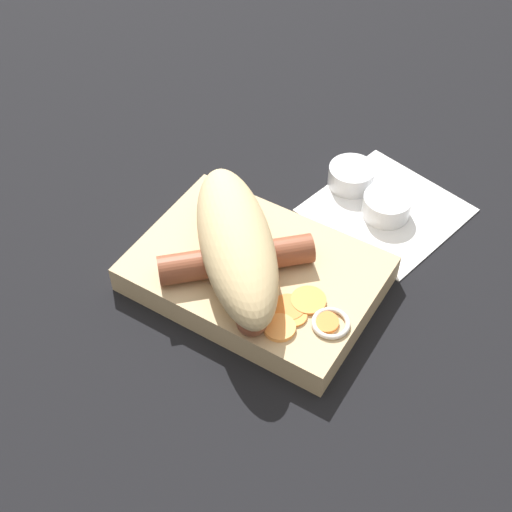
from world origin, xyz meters
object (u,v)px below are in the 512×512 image
bread_roll (236,243)px  condiment_cup_far (351,177)px  food_tray (256,274)px  condiment_cup_near (386,207)px  sausage (236,259)px

bread_roll → condiment_cup_far: size_ratio=3.72×
food_tray → condiment_cup_far: (-0.01, -0.17, -0.00)m
condiment_cup_near → condiment_cup_far: same height
food_tray → condiment_cup_near: food_tray is taller
sausage → condiment_cup_far: bearing=-97.8°
bread_roll → condiment_cup_near: (-0.08, -0.16, -0.05)m
bread_roll → condiment_cup_near: size_ratio=3.72×
bread_roll → sausage: bread_roll is taller
sausage → condiment_cup_near: sausage is taller
bread_roll → condiment_cup_far: bread_roll is taller
food_tray → condiment_cup_far: 0.17m
bread_roll → condiment_cup_near: 0.18m
food_tray → bread_roll: bread_roll is taller
sausage → condiment_cup_far: 0.19m
food_tray → condiment_cup_near: bearing=-113.6°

